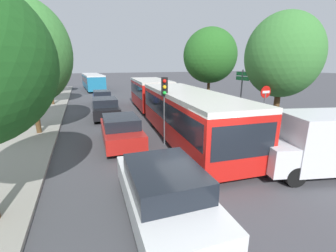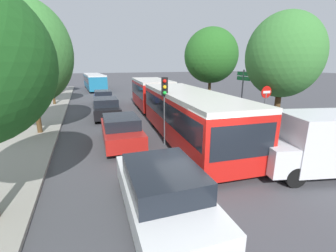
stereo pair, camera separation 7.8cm
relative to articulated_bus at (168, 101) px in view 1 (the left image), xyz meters
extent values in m
plane|color=#47474C|center=(-1.97, -8.38, -1.53)|extent=(200.00, 200.00, 0.00)
cube|color=#9E998E|center=(-8.56, 7.84, -1.46)|extent=(3.20, 42.44, 0.14)
cube|color=red|center=(-0.30, -3.84, -0.16)|extent=(3.45, 10.14, 2.15)
cube|color=black|center=(-0.30, -3.84, 0.22)|extent=(3.44, 9.75, 0.94)
cube|color=silver|center=(-0.30, -3.84, 1.01)|extent=(3.45, 10.14, 0.21)
cube|color=red|center=(0.44, 5.57, -0.16)|extent=(3.20, 7.01, 2.15)
cube|color=black|center=(0.44, 5.57, 0.22)|extent=(3.20, 6.74, 0.94)
cube|color=silver|center=(0.44, 5.57, 1.01)|extent=(3.20, 7.01, 0.21)
cylinder|color=black|center=(0.13, 1.65, -0.16)|extent=(2.05, 1.20, 1.98)
cube|color=black|center=(-0.69, -8.77, 0.09)|extent=(2.35, 0.29, 1.15)
cylinder|color=black|center=(0.57, -7.11, -1.00)|extent=(0.40, 1.07, 1.05)
cylinder|color=black|center=(-1.67, -6.93, -1.00)|extent=(0.40, 1.07, 1.05)
cylinder|color=black|center=(1.07, -0.75, -1.00)|extent=(0.40, 1.07, 1.05)
cylinder|color=black|center=(-1.17, -0.57, -1.00)|extent=(0.40, 1.07, 1.05)
cylinder|color=black|center=(1.56, 5.48, -1.00)|extent=(0.40, 1.07, 1.05)
cylinder|color=black|center=(-0.68, 5.66, -1.00)|extent=(0.40, 1.07, 1.05)
cube|color=teal|center=(-3.72, 24.06, -0.28)|extent=(3.07, 11.35, 1.95)
cube|color=black|center=(-3.72, 24.06, 0.07)|extent=(3.06, 10.79, 0.82)
cube|color=silver|center=(-3.72, 24.06, 0.79)|extent=(3.07, 11.35, 0.20)
cylinder|color=black|center=(-4.95, 27.71, -1.04)|extent=(0.34, 0.99, 0.98)
cylinder|color=black|center=(-2.86, 27.82, -1.04)|extent=(0.34, 0.99, 0.98)
cylinder|color=black|center=(-4.59, 20.64, -1.04)|extent=(0.34, 0.99, 0.98)
cylinder|color=black|center=(-2.50, 20.75, -1.04)|extent=(0.34, 0.99, 0.98)
cube|color=white|center=(-3.63, -9.34, -0.89)|extent=(2.03, 4.51, 0.72)
cube|color=black|center=(-3.63, -9.45, -0.26)|extent=(1.81, 2.39, 0.55)
cylinder|color=black|center=(-4.38, -7.89, -1.19)|extent=(0.25, 0.69, 0.68)
cylinder|color=black|center=(-2.79, -7.94, -1.19)|extent=(0.25, 0.69, 0.68)
cylinder|color=black|center=(-2.88, -10.79, -1.19)|extent=(0.25, 0.69, 0.68)
cube|color=#B21E19|center=(-3.73, -3.12, -0.92)|extent=(1.95, 4.32, 0.69)
cube|color=black|center=(-3.73, -3.22, -0.31)|extent=(1.74, 2.29, 0.53)
cylinder|color=black|center=(-4.44, -1.73, -1.20)|extent=(0.24, 0.66, 0.65)
cylinder|color=black|center=(-2.92, -1.78, -1.20)|extent=(0.24, 0.66, 0.65)
cylinder|color=black|center=(-4.53, -4.46, -1.20)|extent=(0.24, 0.66, 0.65)
cylinder|color=black|center=(-3.01, -4.51, -1.20)|extent=(0.24, 0.66, 0.65)
cube|color=black|center=(-3.89, 3.19, -0.90)|extent=(2.01, 4.46, 0.71)
cube|color=black|center=(-3.89, 3.09, -0.27)|extent=(1.79, 2.36, 0.55)
cylinder|color=black|center=(-4.63, 4.63, -1.19)|extent=(0.25, 0.68, 0.67)
cylinder|color=black|center=(-3.06, 4.57, -1.19)|extent=(0.25, 0.68, 0.67)
cylinder|color=black|center=(-4.72, 1.81, -1.19)|extent=(0.25, 0.68, 0.67)
cylinder|color=black|center=(-3.15, 1.76, -1.19)|extent=(0.25, 0.68, 0.67)
cube|color=navy|center=(-3.60, 9.19, -0.94)|extent=(1.87, 4.15, 0.66)
cube|color=black|center=(-3.60, 9.10, -0.36)|extent=(1.67, 2.20, 0.51)
cylinder|color=black|center=(-4.28, 10.53, -1.22)|extent=(0.23, 0.63, 0.62)
cylinder|color=black|center=(-2.82, 10.48, -1.22)|extent=(0.23, 0.63, 0.62)
cylinder|color=black|center=(-4.37, 7.91, -1.22)|extent=(0.23, 0.63, 0.62)
cylinder|color=black|center=(-2.91, 7.86, -1.22)|extent=(0.23, 0.63, 0.62)
cube|color=silver|center=(3.30, -9.09, -0.22)|extent=(4.46, 2.93, 2.00)
cube|color=silver|center=(0.87, -8.49, -0.69)|extent=(1.33, 2.06, 1.00)
cylinder|color=black|center=(1.06, -9.40, -1.17)|extent=(0.76, 0.41, 0.72)
cylinder|color=black|center=(1.47, -7.77, -1.17)|extent=(0.76, 0.41, 0.72)
cylinder|color=#56595E|center=(-1.64, -3.95, 0.17)|extent=(0.12, 0.12, 3.40)
cube|color=black|center=(-1.64, -3.95, 1.42)|extent=(0.38, 0.33, 0.90)
sphere|color=red|center=(-1.69, -4.09, 1.70)|extent=(0.18, 0.18, 0.18)
sphere|color=#EAAD14|center=(-1.69, -4.09, 1.42)|extent=(0.18, 0.18, 0.18)
sphere|color=green|center=(-1.69, -4.09, 1.14)|extent=(0.18, 0.18, 0.18)
cylinder|color=#56595E|center=(4.39, -4.23, -0.33)|extent=(0.08, 0.08, 2.40)
cylinder|color=red|center=(4.39, -4.23, 0.94)|extent=(0.70, 0.03, 0.70)
cube|color=white|center=(4.39, -4.25, 0.94)|extent=(0.50, 0.04, 0.14)
cylinder|color=#56595E|center=(5.88, -0.26, 0.27)|extent=(0.10, 0.10, 3.60)
cube|color=#197A38|center=(5.88, -0.26, 1.77)|extent=(0.08, 1.40, 0.28)
cube|color=#197A38|center=(5.88, -0.26, 1.43)|extent=(0.08, 1.40, 0.28)
cylinder|color=#51381E|center=(-7.97, 0.15, -0.27)|extent=(0.27, 0.27, 2.51)
ellipsoid|color=#3D7F38|center=(-7.97, 0.15, 3.07)|extent=(4.60, 4.60, 5.57)
cylinder|color=#51381E|center=(-8.23, 10.44, 0.08)|extent=(0.25, 0.25, 3.21)
ellipsoid|color=#33752D|center=(-8.23, 10.44, 3.31)|extent=(3.81, 3.81, 4.35)
cylinder|color=#51381E|center=(-8.46, 19.72, 0.22)|extent=(0.25, 0.25, 3.49)
ellipsoid|color=#3D7F38|center=(-8.46, 19.72, 3.28)|extent=(3.24, 3.24, 3.51)
ellipsoid|color=#1E561E|center=(-8.58, 19.50, 2.75)|extent=(1.95, 1.95, 1.93)
cylinder|color=#51381E|center=(6.02, -3.58, -0.21)|extent=(0.35, 0.35, 2.64)
ellipsoid|color=#3D7F38|center=(6.02, -3.58, 2.97)|extent=(4.41, 4.41, 4.96)
ellipsoid|color=#286623|center=(5.85, -3.91, 2.22)|extent=(2.65, 2.65, 2.73)
cylinder|color=#51381E|center=(6.07, 4.85, -0.10)|extent=(0.28, 0.28, 2.86)
ellipsoid|color=#286623|center=(6.07, 4.85, 3.21)|extent=(4.96, 4.96, 5.03)
ellipsoid|color=#3D7F38|center=(5.64, 5.02, 2.46)|extent=(2.98, 2.98, 2.76)
camera|label=1|loc=(-5.37, -14.26, 2.50)|focal=24.00mm
camera|label=2|loc=(-5.30, -14.29, 2.50)|focal=24.00mm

